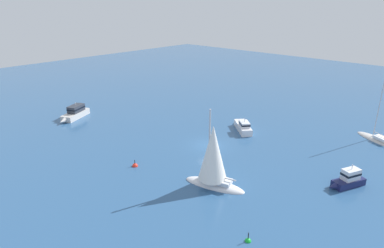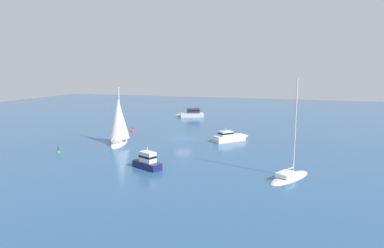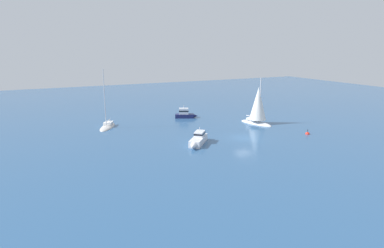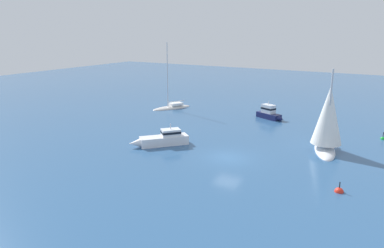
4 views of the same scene
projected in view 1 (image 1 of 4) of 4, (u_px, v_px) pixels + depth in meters
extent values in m
plane|color=#2D5684|center=(209.00, 145.00, 44.56)|extent=(160.00, 160.00, 0.00)
cube|color=#191E4C|center=(348.00, 183.00, 34.70)|extent=(2.72, 3.84, 0.75)
cone|color=#191E4C|center=(332.00, 187.00, 33.90)|extent=(1.05, 1.13, 0.75)
cube|color=silver|center=(351.00, 174.00, 34.41)|extent=(1.73, 2.10, 1.18)
cube|color=black|center=(351.00, 174.00, 34.39)|extent=(1.78, 2.15, 0.24)
cylinder|color=silver|center=(352.00, 167.00, 34.11)|extent=(0.08, 0.08, 0.56)
ellipsoid|color=silver|center=(376.00, 140.00, 46.25)|extent=(6.68, 4.69, 0.79)
cube|color=white|center=(382.00, 138.00, 45.36)|extent=(2.35, 2.08, 0.39)
cylinder|color=silver|center=(380.00, 103.00, 44.99)|extent=(0.13, 0.13, 9.72)
cylinder|color=silver|center=(383.00, 135.00, 45.17)|extent=(2.66, 1.44, 0.11)
cube|color=silver|center=(76.00, 115.00, 55.11)|extent=(4.02, 5.65, 0.94)
cone|color=silver|center=(63.00, 121.00, 52.18)|extent=(1.41, 1.60, 0.94)
cube|color=#2D333D|center=(76.00, 108.00, 55.04)|extent=(2.62, 3.24, 1.10)
cube|color=black|center=(76.00, 108.00, 55.02)|extent=(2.67, 3.30, 0.24)
cylinder|color=silver|center=(75.00, 104.00, 54.76)|extent=(0.08, 0.08, 0.53)
ellipsoid|color=white|center=(214.00, 186.00, 34.84)|extent=(6.96, 3.70, 1.08)
cube|color=silver|center=(222.00, 181.00, 34.24)|extent=(2.30, 1.87, 0.41)
cylinder|color=silver|center=(209.00, 146.00, 33.56)|extent=(0.19, 0.19, 7.86)
cylinder|color=silver|center=(222.00, 177.00, 34.07)|extent=(2.93, 0.96, 0.15)
cone|color=white|center=(213.00, 153.00, 33.63)|extent=(3.71, 3.71, 5.90)
cube|color=white|center=(243.00, 127.00, 49.54)|extent=(4.88, 4.54, 0.96)
cone|color=white|center=(238.00, 120.00, 52.47)|extent=(1.59, 1.56, 0.96)
cube|color=silver|center=(244.00, 124.00, 48.55)|extent=(2.30, 2.23, 0.72)
cube|color=black|center=(244.00, 124.00, 48.54)|extent=(2.36, 2.29, 0.24)
cylinder|color=silver|center=(245.00, 120.00, 48.32)|extent=(0.08, 0.08, 0.60)
sphere|color=green|center=(248.00, 241.00, 26.77)|extent=(0.53, 0.53, 0.53)
cylinder|color=black|center=(248.00, 236.00, 26.58)|extent=(0.08, 0.08, 0.57)
sphere|color=red|center=(135.00, 166.00, 38.95)|extent=(0.69, 0.69, 0.69)
cylinder|color=black|center=(135.00, 162.00, 38.75)|extent=(0.08, 0.08, 0.46)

